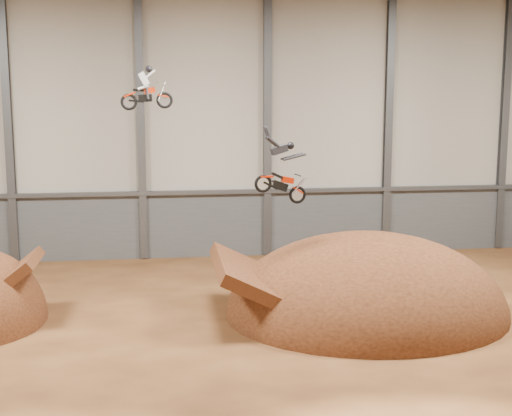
# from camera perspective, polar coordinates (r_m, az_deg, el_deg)

# --- Properties ---
(floor) EXTENTS (40.00, 40.00, 0.00)m
(floor) POSITION_cam_1_polar(r_m,az_deg,el_deg) (24.73, -1.81, -11.82)
(floor) COLOR #4B2A14
(floor) RESTS_ON ground
(back_wall) EXTENTS (40.00, 0.10, 14.00)m
(back_wall) POSITION_cam_1_polar(r_m,az_deg,el_deg) (38.05, -4.13, 6.47)
(back_wall) COLOR #B3AD9F
(back_wall) RESTS_ON ground
(lower_band_back) EXTENTS (39.80, 0.18, 3.50)m
(lower_band_back) POSITION_cam_1_polar(r_m,az_deg,el_deg) (38.58, -4.03, -1.35)
(lower_band_back) COLOR #4D5054
(lower_band_back) RESTS_ON ground
(steel_rail) EXTENTS (39.80, 0.35, 0.20)m
(steel_rail) POSITION_cam_1_polar(r_m,az_deg,el_deg) (38.14, -4.05, 1.27)
(steel_rail) COLOR #47494F
(steel_rail) RESTS_ON lower_band_back
(steel_column_1) EXTENTS (0.40, 0.36, 13.90)m
(steel_column_1) POSITION_cam_1_polar(r_m,az_deg,el_deg) (38.57, -19.20, 6.01)
(steel_column_1) COLOR #47494F
(steel_column_1) RESTS_ON ground
(steel_column_2) EXTENTS (0.40, 0.36, 13.90)m
(steel_column_2) POSITION_cam_1_polar(r_m,az_deg,el_deg) (37.80, -9.20, 6.35)
(steel_column_2) COLOR #47494F
(steel_column_2) RESTS_ON ground
(steel_column_3) EXTENTS (0.40, 0.36, 13.90)m
(steel_column_3) POSITION_cam_1_polar(r_m,az_deg,el_deg) (38.19, 0.91, 6.50)
(steel_column_3) COLOR #47494F
(steel_column_3) RESTS_ON ground
(steel_column_4) EXTENTS (0.40, 0.36, 13.90)m
(steel_column_4) POSITION_cam_1_polar(r_m,az_deg,el_deg) (39.72, 10.53, 6.46)
(steel_column_4) COLOR #47494F
(steel_column_4) RESTS_ON ground
(steel_column_5) EXTENTS (0.40, 0.36, 13.90)m
(steel_column_5) POSITION_cam_1_polar(r_m,az_deg,el_deg) (42.25, 19.22, 6.27)
(steel_column_5) COLOR #47494F
(steel_column_5) RESTS_ON ground
(landing_ramp) EXTENTS (11.40, 10.08, 6.57)m
(landing_ramp) POSITION_cam_1_polar(r_m,az_deg,el_deg) (29.54, 8.78, -8.33)
(landing_ramp) COLOR #3B1C0E
(landing_ramp) RESTS_ON ground
(fmx_rider_a) EXTENTS (2.05, 0.76, 1.86)m
(fmx_rider_a) POSITION_cam_1_polar(r_m,az_deg,el_deg) (27.82, -8.73, 9.65)
(fmx_rider_a) COLOR red
(fmx_rider_b) EXTENTS (3.51, 1.28, 3.18)m
(fmx_rider_b) POSITION_cam_1_polar(r_m,az_deg,el_deg) (26.75, 1.75, 3.38)
(fmx_rider_b) COLOR red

